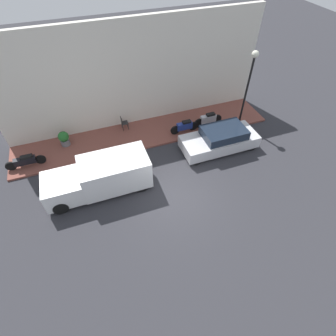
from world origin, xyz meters
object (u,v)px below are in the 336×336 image
object	(u,v)px
streetlamp	(251,74)
cafe_chair	(124,122)
parked_car	(220,139)
delivery_van	(100,176)
potted_plant	(64,138)
motorcycle_blue	(185,126)
motorcycle_black	(25,161)
scooter_silver	(208,119)

from	to	relation	value
streetlamp	cafe_chair	distance (m)	7.96
parked_car	delivery_van	xyz separation A→B (m)	(-0.79, 7.01, 0.26)
potted_plant	streetlamp	bearing A→B (deg)	-97.75
streetlamp	potted_plant	world-z (taller)	streetlamp
delivery_van	motorcycle_blue	bearing A→B (deg)	-64.00
motorcycle_black	motorcycle_blue	distance (m)	9.17
cafe_chair	delivery_van	bearing A→B (deg)	153.44
motorcycle_black	scooter_silver	distance (m)	10.84
scooter_silver	motorcycle_black	bearing A→B (deg)	90.14
scooter_silver	potted_plant	size ratio (longest dim) A/B	2.08
parked_car	streetlamp	xyz separation A→B (m)	(1.73, -2.39, 2.74)
streetlamp	potted_plant	size ratio (longest dim) A/B	5.06
parked_car	motorcycle_black	bearing A→B (deg)	79.00
motorcycle_blue	cafe_chair	xyz separation A→B (m)	(1.56, 3.46, 0.08)
parked_car	potted_plant	bearing A→B (deg)	69.26
motorcycle_blue	delivery_van	bearing A→B (deg)	116.00
motorcycle_black	cafe_chair	bearing A→B (deg)	-75.72
delivery_van	motorcycle_black	world-z (taller)	delivery_van
delivery_van	scooter_silver	bearing A→B (deg)	-68.47
potted_plant	parked_car	bearing A→B (deg)	-110.74
parked_car	motorcycle_blue	bearing A→B (deg)	35.78
scooter_silver	cafe_chair	distance (m)	5.32
scooter_silver	potted_plant	distance (m)	8.80
motorcycle_blue	streetlamp	bearing A→B (deg)	-93.28
potted_plant	motorcycle_blue	bearing A→B (deg)	-100.12
streetlamp	motorcycle_blue	bearing A→B (deg)	86.72
cafe_chair	parked_car	bearing A→B (deg)	-125.84
motorcycle_black	potted_plant	world-z (taller)	potted_plant
scooter_silver	motorcycle_blue	bearing A→B (deg)	94.66
delivery_van	potted_plant	xyz separation A→B (m)	(3.99, 1.46, -0.31)
delivery_van	potted_plant	bearing A→B (deg)	20.02
delivery_van	motorcycle_blue	size ratio (longest dim) A/B	2.81
scooter_silver	motorcycle_blue	world-z (taller)	scooter_silver
streetlamp	potted_plant	distance (m)	11.30
delivery_van	cafe_chair	xyz separation A→B (m)	(4.30, -2.15, -0.29)
parked_car	scooter_silver	xyz separation A→B (m)	(2.08, -0.27, -0.07)
delivery_van	cafe_chair	bearing A→B (deg)	-26.56
motorcycle_black	streetlamp	distance (m)	13.28
motorcycle_blue	streetlamp	world-z (taller)	streetlamp
scooter_silver	streetlamp	distance (m)	3.54
delivery_van	streetlamp	bearing A→B (deg)	-75.00
streetlamp	cafe_chair	size ratio (longest dim) A/B	5.34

